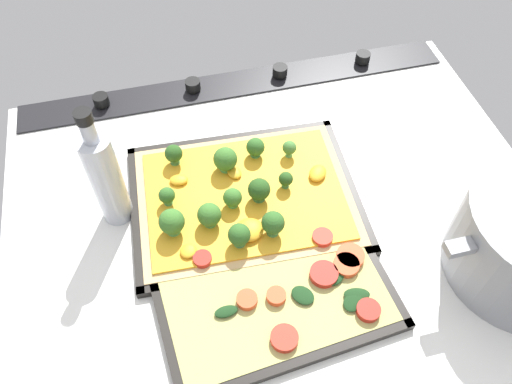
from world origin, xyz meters
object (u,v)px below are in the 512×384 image
Objects in this scene: baking_tray_back at (273,292)px; oil_bottle at (106,177)px; broccoli_pizza at (240,196)px; veggie_pizza_back at (281,288)px; baking_tray_front at (245,200)px.

baking_tray_back is 28.39cm from oil_bottle.
oil_bottle is at bearing -43.73° from baking_tray_back.
broccoli_pizza reaches higher than baking_tray_back.
veggie_pizza_back is at bearing 137.59° from oil_bottle.
baking_tray_back is 1.56× the size of oil_bottle.
broccoli_pizza is at bearing 20.69° from baking_tray_front.
broccoli_pizza is at bearing -86.86° from baking_tray_back.
veggie_pizza_back is 29.04cm from oil_bottle.
oil_bottle reaches higher than baking_tray_front.
broccoli_pizza is 16.32cm from veggie_pizza_back.
baking_tray_front is at bearing -85.87° from veggie_pizza_back.
broccoli_pizza is 1.57× the size of oil_bottle.
broccoli_pizza is at bearing -83.06° from veggie_pizza_back.
baking_tray_back is at bearing 93.14° from broccoli_pizza.
oil_bottle is at bearing -8.21° from broccoli_pizza.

